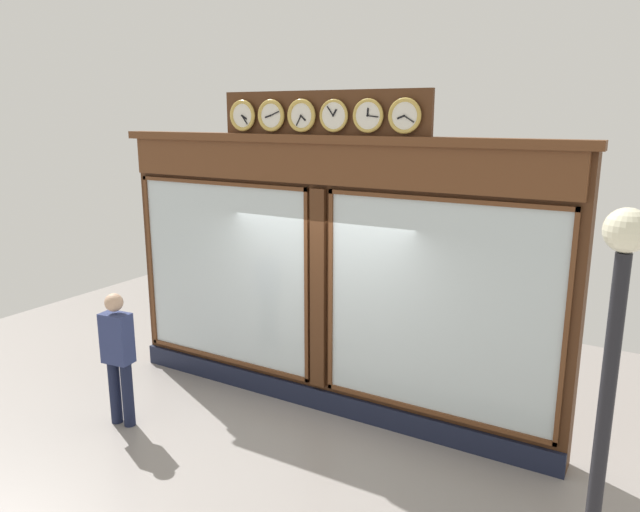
{
  "coord_description": "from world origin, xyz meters",
  "views": [
    {
      "loc": [
        -3.67,
        6.21,
        3.76
      ],
      "look_at": [
        0.0,
        0.0,
        2.05
      ],
      "focal_mm": 33.79,
      "sensor_mm": 36.0,
      "label": 1
    }
  ],
  "objects": [
    {
      "name": "shop_facade",
      "position": [
        0.0,
        -0.13,
        1.79
      ],
      "size": [
        6.17,
        0.42,
        4.03
      ],
      "color": "#4C2B16",
      "rests_on": "ground_plane"
    },
    {
      "name": "pedestrian",
      "position": [
        1.91,
        1.59,
        0.93
      ],
      "size": [
        0.38,
        0.26,
        1.69
      ],
      "color": "#191E38",
      "rests_on": "ground_plane"
    },
    {
      "name": "street_lamp",
      "position": [
        -3.45,
        2.18,
        2.15
      ],
      "size": [
        0.28,
        0.28,
        3.21
      ],
      "color": "black",
      "rests_on": "ground_plane"
    }
  ]
}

